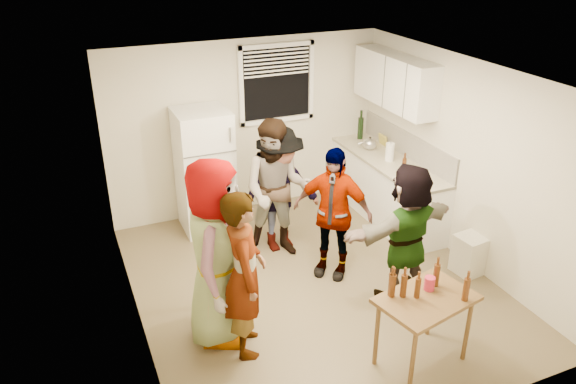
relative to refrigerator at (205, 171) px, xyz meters
name	(u,v)px	position (x,y,z in m)	size (l,w,h in m)	color
room	(313,284)	(0.75, -1.88, -0.85)	(4.00, 4.50, 2.50)	beige
window	(277,84)	(1.20, 0.33, 1.00)	(1.12, 0.10, 1.06)	white
refrigerator	(205,171)	(0.00, 0.00, 0.00)	(0.70, 0.70, 1.70)	white
counter_lower	(386,190)	(2.45, -0.73, -0.42)	(0.60, 2.20, 0.86)	white
countertop	(388,161)	(2.45, -0.73, 0.03)	(0.64, 2.22, 0.04)	beige
backsplash	(407,144)	(2.74, -0.73, 0.23)	(0.03, 2.20, 0.36)	beige
upper_cabinets	(395,81)	(2.58, -0.53, 1.10)	(0.34, 1.60, 0.70)	white
kettle	(369,149)	(2.40, -0.29, 0.05)	(0.24, 0.20, 0.20)	silver
paper_towel	(389,161)	(2.43, -0.77, 0.05)	(0.12, 0.12, 0.26)	white
wine_bottle	(360,139)	(2.50, 0.16, 0.05)	(0.08, 0.08, 0.33)	black
beer_bottle_counter	(403,174)	(2.35, -1.24, 0.05)	(0.06, 0.06, 0.22)	#47230C
blue_cup	(400,179)	(2.22, -1.36, 0.05)	(0.09, 0.09, 0.12)	#0627C7
picture_frame	(383,140)	(2.67, -0.22, 0.13)	(0.02, 0.20, 0.16)	gold
trash_bin	(470,254)	(2.62, -2.38, -0.60)	(0.33, 0.33, 0.49)	silver
serving_table	(419,361)	(1.14, -3.46, -0.85)	(0.89, 0.60, 0.76)	brown
beer_bottle_table	(416,297)	(1.06, -3.42, -0.09)	(0.05, 0.05, 0.21)	#47230C
red_cup	(429,289)	(1.24, -3.36, -0.09)	(0.10, 0.10, 0.13)	#B4233B
guest_grey	(221,333)	(-0.52, -2.31, -0.85)	(0.96, 1.96, 0.62)	gray
guest_stripe	(247,346)	(-0.33, -2.60, -0.85)	(0.63, 1.74, 0.42)	#141933
guest_back_left	(277,252)	(0.63, -1.04, -0.85)	(0.87, 1.80, 0.68)	#513C24
guest_back_right	(280,246)	(0.72, -0.93, -0.85)	(1.07, 1.66, 0.62)	#404044
guest_black	(330,272)	(1.06, -1.72, -0.85)	(0.96, 1.63, 0.40)	black
guest_orange	(401,293)	(1.61, -2.44, -0.85)	(1.49, 1.61, 0.48)	#E46F42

